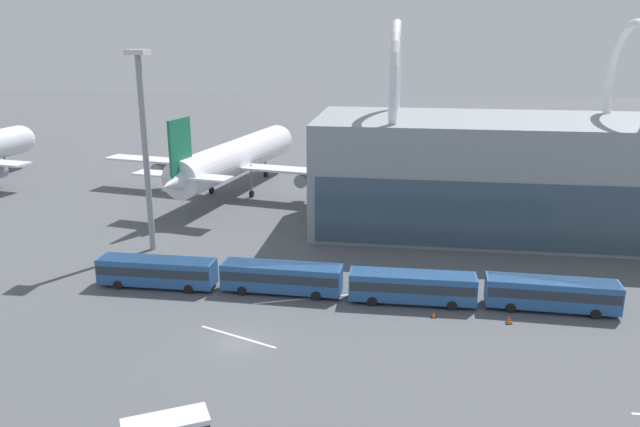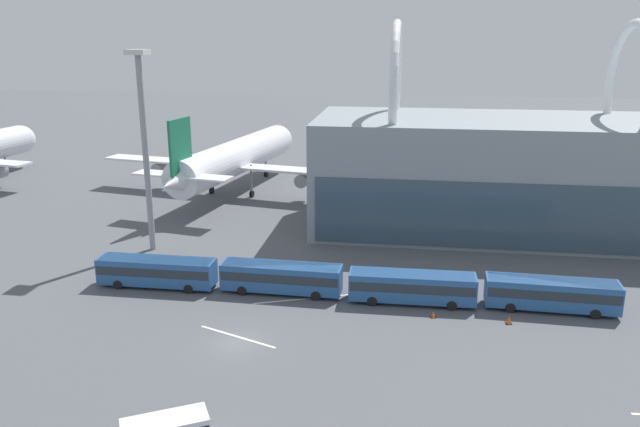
{
  "view_description": "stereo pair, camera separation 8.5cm",
  "coord_description": "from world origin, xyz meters",
  "px_view_note": "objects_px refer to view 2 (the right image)",
  "views": [
    {
      "loc": [
        14.12,
        -47.46,
        26.2
      ],
      "look_at": [
        3.32,
        27.25,
        4.0
      ],
      "focal_mm": 35.0,
      "sensor_mm": 36.0,
      "label": 1
    },
    {
      "loc": [
        14.2,
        -47.44,
        26.2
      ],
      "look_at": [
        3.32,
        27.25,
        4.0
      ],
      "focal_mm": 35.0,
      "sensor_mm": 36.0,
      "label": 2
    }
  ],
  "objects_px": {
    "shuttle_bus_1": "(281,276)",
    "airliner_at_gate_far": "(233,158)",
    "shuttle_bus_0": "(157,270)",
    "traffic_cone_0": "(433,314)",
    "shuttle_bus_2": "(412,286)",
    "floodlight_mast": "(144,136)",
    "shuttle_bus_3": "(552,293)",
    "airliner_parked_remote": "(546,164)",
    "traffic_cone_1": "(509,320)"
  },
  "relations": [
    {
      "from": "airliner_parked_remote",
      "to": "shuttle_bus_2",
      "type": "height_order",
      "value": "airliner_parked_remote"
    },
    {
      "from": "airliner_parked_remote",
      "to": "airliner_at_gate_far",
      "type": "bearing_deg",
      "value": -6.98
    },
    {
      "from": "traffic_cone_0",
      "to": "shuttle_bus_2",
      "type": "bearing_deg",
      "value": 123.99
    },
    {
      "from": "shuttle_bus_3",
      "to": "traffic_cone_0",
      "type": "bearing_deg",
      "value": -161.74
    },
    {
      "from": "shuttle_bus_3",
      "to": "traffic_cone_0",
      "type": "xyz_separation_m",
      "value": [
        -11.31,
        -3.29,
        -1.55
      ]
    },
    {
      "from": "shuttle_bus_0",
      "to": "floodlight_mast",
      "type": "relative_size",
      "value": 0.52
    },
    {
      "from": "shuttle_bus_0",
      "to": "shuttle_bus_2",
      "type": "relative_size",
      "value": 1.0
    },
    {
      "from": "airliner_parked_remote",
      "to": "shuttle_bus_3",
      "type": "xyz_separation_m",
      "value": [
        -8.55,
        -48.54,
        -2.92
      ]
    },
    {
      "from": "shuttle_bus_0",
      "to": "shuttle_bus_2",
      "type": "height_order",
      "value": "same"
    },
    {
      "from": "traffic_cone_0",
      "to": "traffic_cone_1",
      "type": "height_order",
      "value": "traffic_cone_1"
    },
    {
      "from": "shuttle_bus_0",
      "to": "floodlight_mast",
      "type": "distance_m",
      "value": 17.51
    },
    {
      "from": "shuttle_bus_2",
      "to": "shuttle_bus_0",
      "type": "bearing_deg",
      "value": 178.74
    },
    {
      "from": "traffic_cone_0",
      "to": "floodlight_mast",
      "type": "bearing_deg",
      "value": 156.88
    },
    {
      "from": "shuttle_bus_2",
      "to": "floodlight_mast",
      "type": "distance_m",
      "value": 36.18
    },
    {
      "from": "shuttle_bus_2",
      "to": "traffic_cone_0",
      "type": "distance_m",
      "value": 4.02
    },
    {
      "from": "airliner_at_gate_far",
      "to": "shuttle_bus_2",
      "type": "distance_m",
      "value": 49.59
    },
    {
      "from": "shuttle_bus_2",
      "to": "shuttle_bus_1",
      "type": "bearing_deg",
      "value": 176.95
    },
    {
      "from": "airliner_parked_remote",
      "to": "shuttle_bus_1",
      "type": "xyz_separation_m",
      "value": [
        -35.31,
        -48.2,
        -2.92
      ]
    },
    {
      "from": "airliner_parked_remote",
      "to": "traffic_cone_1",
      "type": "height_order",
      "value": "airliner_parked_remote"
    },
    {
      "from": "shuttle_bus_1",
      "to": "traffic_cone_1",
      "type": "distance_m",
      "value": 22.76
    },
    {
      "from": "traffic_cone_0",
      "to": "traffic_cone_1",
      "type": "xyz_separation_m",
      "value": [
        6.91,
        -0.31,
        0.09
      ]
    },
    {
      "from": "traffic_cone_0",
      "to": "airliner_at_gate_far",
      "type": "bearing_deg",
      "value": 126.41
    },
    {
      "from": "shuttle_bus_0",
      "to": "shuttle_bus_3",
      "type": "bearing_deg",
      "value": -0.25
    },
    {
      "from": "airliner_parked_remote",
      "to": "traffic_cone_1",
      "type": "bearing_deg",
      "value": 59.05
    },
    {
      "from": "floodlight_mast",
      "to": "airliner_parked_remote",
      "type": "bearing_deg",
      "value": 34.66
    },
    {
      "from": "airliner_parked_remote",
      "to": "shuttle_bus_0",
      "type": "xyz_separation_m",
      "value": [
        -48.69,
        -48.48,
        -2.92
      ]
    },
    {
      "from": "shuttle_bus_3",
      "to": "floodlight_mast",
      "type": "distance_m",
      "value": 48.37
    },
    {
      "from": "shuttle_bus_3",
      "to": "shuttle_bus_2",
      "type": "bearing_deg",
      "value": -177.04
    },
    {
      "from": "floodlight_mast",
      "to": "shuttle_bus_2",
      "type": "bearing_deg",
      "value": -19.73
    },
    {
      "from": "airliner_at_gate_far",
      "to": "shuttle_bus_1",
      "type": "relative_size",
      "value": 3.67
    },
    {
      "from": "airliner_at_gate_far",
      "to": "shuttle_bus_3",
      "type": "distance_m",
      "value": 58.39
    },
    {
      "from": "shuttle_bus_2",
      "to": "traffic_cone_0",
      "type": "xyz_separation_m",
      "value": [
        2.07,
        -3.07,
        -1.55
      ]
    },
    {
      "from": "floodlight_mast",
      "to": "traffic_cone_1",
      "type": "height_order",
      "value": "floodlight_mast"
    },
    {
      "from": "floodlight_mast",
      "to": "traffic_cone_0",
      "type": "distance_m",
      "value": 39.58
    },
    {
      "from": "shuttle_bus_0",
      "to": "traffic_cone_0",
      "type": "distance_m",
      "value": 29.07
    },
    {
      "from": "airliner_at_gate_far",
      "to": "traffic_cone_0",
      "type": "height_order",
      "value": "airliner_at_gate_far"
    },
    {
      "from": "airliner_parked_remote",
      "to": "shuttle_bus_2",
      "type": "bearing_deg",
      "value": 48.78
    },
    {
      "from": "shuttle_bus_1",
      "to": "shuttle_bus_0",
      "type": "bearing_deg",
      "value": -177.25
    },
    {
      "from": "shuttle_bus_1",
      "to": "airliner_at_gate_far",
      "type": "bearing_deg",
      "value": 113.9
    },
    {
      "from": "shuttle_bus_1",
      "to": "traffic_cone_0",
      "type": "relative_size",
      "value": 20.69
    },
    {
      "from": "airliner_parked_remote",
      "to": "traffic_cone_0",
      "type": "height_order",
      "value": "airliner_parked_remote"
    },
    {
      "from": "shuttle_bus_2",
      "to": "traffic_cone_1",
      "type": "relative_size",
      "value": 15.81
    },
    {
      "from": "airliner_at_gate_far",
      "to": "shuttle_bus_0",
      "type": "relative_size",
      "value": 3.68
    },
    {
      "from": "airliner_at_gate_far",
      "to": "shuttle_bus_0",
      "type": "height_order",
      "value": "airliner_at_gate_far"
    },
    {
      "from": "airliner_at_gate_far",
      "to": "shuttle_bus_2",
      "type": "xyz_separation_m",
      "value": [
        29.46,
        -39.67,
        -4.13
      ]
    },
    {
      "from": "shuttle_bus_2",
      "to": "floodlight_mast",
      "type": "xyz_separation_m",
      "value": [
        -31.99,
        11.47,
        12.41
      ]
    },
    {
      "from": "shuttle_bus_0",
      "to": "shuttle_bus_1",
      "type": "bearing_deg",
      "value": 1.03
    },
    {
      "from": "shuttle_bus_2",
      "to": "traffic_cone_1",
      "type": "height_order",
      "value": "shuttle_bus_2"
    },
    {
      "from": "shuttle_bus_1",
      "to": "airliner_parked_remote",
      "type": "bearing_deg",
      "value": 55.33
    },
    {
      "from": "shuttle_bus_0",
      "to": "traffic_cone_1",
      "type": "distance_m",
      "value": 35.96
    }
  ]
}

